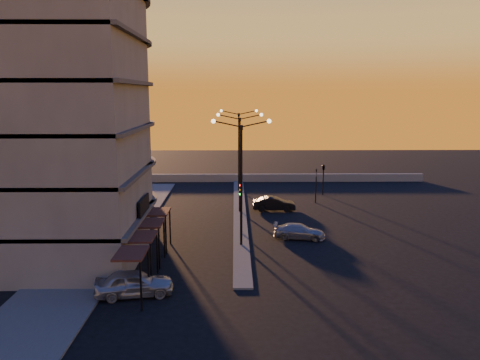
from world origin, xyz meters
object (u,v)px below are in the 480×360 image
Objects in this scene: car_sedan at (274,204)px; car_wagon at (299,231)px; car_hatchback at (134,283)px; traffic_light_main at (241,200)px; streetlamp_mid at (240,155)px.

car_sedan reaches higher than car_wagon.
car_hatchback is 1.09× the size of car_wagon.
car_hatchback reaches higher than car_wagon.
car_sedan is (3.35, 7.90, -2.21)m from traffic_light_main.
traffic_light_main is 1.03× the size of car_sedan.
car_wagon is (4.62, -1.07, -2.30)m from traffic_light_main.
car_wagon is (4.62, -8.20, -5.01)m from streetlamp_mid.
car_hatchback is 15.06m from car_wagon.
traffic_light_main is at bearing 87.01° from car_wagon.
streetlamp_mid is 20.27m from car_hatchback.
car_sedan is (9.54, 19.46, -0.06)m from car_hatchback.
car_sedan is 1.03× the size of car_wagon.
streetlamp_mid is 2.24× the size of traffic_light_main.
car_hatchback is 21.67m from car_sedan.
car_sedan is (3.35, 0.77, -4.91)m from streetlamp_mid.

